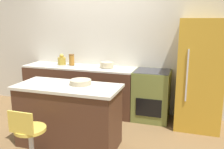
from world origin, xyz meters
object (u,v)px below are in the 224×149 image
oven_range (152,95)px  stool_chair (30,140)px  kettle (62,60)px  mixing_bowl (107,65)px  refrigerator (200,74)px

oven_range → stool_chair: bearing=-119.7°
kettle → mixing_bowl: (0.96, 0.00, -0.04)m
stool_chair → mixing_bowl: size_ratio=3.18×
refrigerator → mixing_bowl: refrigerator is taller
refrigerator → stool_chair: refrigerator is taller
refrigerator → kettle: refrigerator is taller
stool_chair → mixing_bowl: mixing_bowl is taller
oven_range → mixing_bowl: (-0.87, 0.04, 0.51)m
kettle → oven_range: bearing=-1.4°
stool_chair → oven_range: bearing=60.3°
kettle → refrigerator: bearing=-2.3°
stool_chair → mixing_bowl: (0.28, 2.07, 0.57)m
oven_range → mixing_bowl: mixing_bowl is taller
kettle → mixing_bowl: size_ratio=0.87×
kettle → mixing_bowl: kettle is taller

